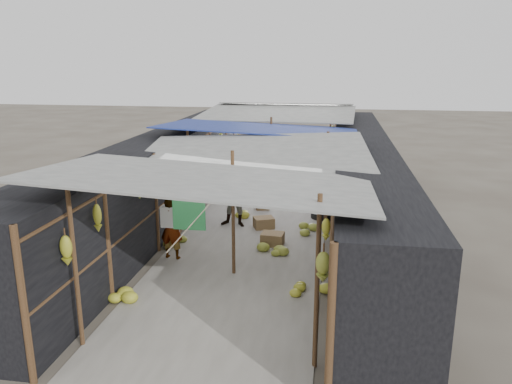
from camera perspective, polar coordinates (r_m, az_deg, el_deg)
The scene contains 14 objects.
ground at distance 7.96m, azimuth -7.05°, elevation -18.03°, with size 80.00×80.00×0.00m, color #6B6356.
aisle_slab at distance 13.74m, azimuth 0.35°, elevation -3.38°, with size 3.60×16.00×0.02m, color #9E998E.
stall_left at distance 14.08m, azimuth -10.58°, elevation 1.63°, with size 1.40×15.00×2.30m, color black.
stall_right at distance 13.31m, azimuth 11.93°, elevation 0.80°, with size 1.40×15.00×2.30m, color black.
crate_near at distance 11.99m, azimuth 1.90°, elevation -5.42°, with size 0.52×0.42×0.31m, color #96754C.
crate_mid at distance 13.16m, azimuth 0.90°, elevation -3.56°, with size 0.51×0.41×0.30m, color #96754C.
crate_back at distance 14.79m, azimuth 0.74°, elevation -1.58°, with size 0.39×0.32×0.25m, color #96754C.
black_basin at distance 14.12m, azimuth 7.55°, elevation -2.64°, with size 0.63×0.63×0.19m, color black.
vendor_elderly at distance 11.18m, azimuth -9.67°, elevation -4.03°, with size 0.53×0.35×1.46m, color white.
shopper_blue at distance 13.15m, azimuth -2.37°, elevation -0.40°, with size 0.83×0.65×1.71m, color #1C468D.
vendor_seated at distance 14.30m, azimuth 7.64°, elevation -0.75°, with size 0.64×0.37×0.99m, color #534D48.
market_canopy at distance 13.52m, azimuth 0.70°, elevation 6.77°, with size 5.62×15.20×2.77m.
hanging_bananas at distance 13.39m, azimuth 0.01°, elevation 3.45°, with size 3.96×14.23×0.80m.
floor_bananas at distance 13.14m, azimuth 1.94°, elevation -3.63°, with size 3.88×9.99×0.34m.
Camera 1 is at (1.95, -6.41, 4.31)m, focal length 35.00 mm.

